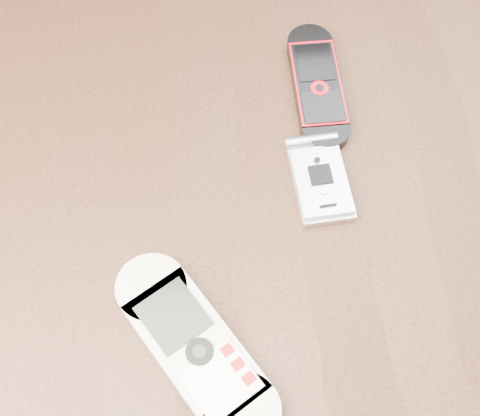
% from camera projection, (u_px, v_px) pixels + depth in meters
% --- Properties ---
extents(ground, '(4.00, 4.00, 0.00)m').
position_uv_depth(ground, '(237.00, 400.00, 1.23)').
color(ground, '#472B19').
rests_on(ground, ground).
extents(table, '(1.20, 0.80, 0.75)m').
position_uv_depth(table, '(235.00, 263.00, 0.65)').
color(table, black).
rests_on(table, ground).
extents(nokia_white, '(0.14, 0.18, 0.02)m').
position_uv_depth(nokia_white, '(195.00, 348.00, 0.50)').
color(nokia_white, white).
rests_on(nokia_white, table).
extents(nokia_black_red, '(0.04, 0.14, 0.01)m').
position_uv_depth(nokia_black_red, '(317.00, 86.00, 0.62)').
color(nokia_black_red, black).
rests_on(nokia_black_red, table).
extents(motorola_razr, '(0.05, 0.09, 0.01)m').
position_uv_depth(motorola_razr, '(321.00, 180.00, 0.57)').
color(motorola_razr, silver).
rests_on(motorola_razr, table).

